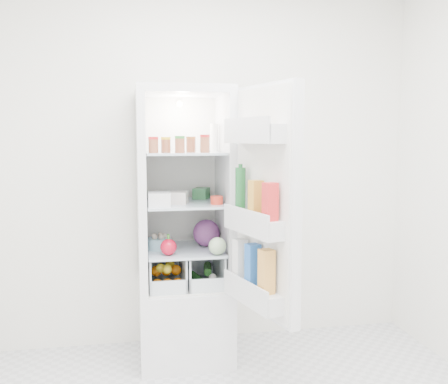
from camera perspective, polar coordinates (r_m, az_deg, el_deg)
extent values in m
cube|color=white|center=(3.59, -1.98, 3.39)|extent=(3.00, 0.02, 2.60)
cube|color=silver|center=(3.50, -4.51, -14.33)|extent=(0.60, 0.60, 0.50)
cube|color=silver|center=(3.29, -4.75, 11.38)|extent=(0.60, 0.60, 0.05)
cube|color=silver|center=(3.57, -5.11, 0.53)|extent=(0.60, 0.05, 1.25)
cube|color=silver|center=(3.28, -9.43, -0.05)|extent=(0.05, 0.60, 1.25)
cube|color=silver|center=(3.34, 0.06, 0.14)|extent=(0.05, 0.60, 1.25)
cube|color=white|center=(3.54, -5.07, 0.48)|extent=(0.50, 0.01, 1.25)
sphere|color=white|center=(3.49, -5.11, 10.01)|extent=(0.05, 0.05, 0.05)
cube|color=silver|center=(3.34, -4.54, -6.59)|extent=(0.49, 0.53, 0.01)
cube|color=silver|center=(3.28, -4.59, -1.30)|extent=(0.49, 0.53, 0.02)
cube|color=silver|center=(3.25, -4.64, 4.47)|extent=(0.49, 0.53, 0.02)
cylinder|color=#B21919|center=(3.10, -8.08, 5.25)|extent=(0.06, 0.06, 0.08)
cylinder|color=gold|center=(3.16, -6.66, 5.29)|extent=(0.06, 0.06, 0.08)
cylinder|color=#267226|center=(3.08, -5.07, 5.29)|extent=(0.06, 0.06, 0.08)
cylinder|color=brown|center=(3.19, -3.81, 5.33)|extent=(0.06, 0.06, 0.08)
cylinder|color=#B21919|center=(3.13, -2.19, 5.32)|extent=(0.06, 0.06, 0.08)
cylinder|color=white|center=(3.35, -1.12, 6.24)|extent=(0.07, 0.07, 0.18)
cube|color=silver|center=(3.10, -7.40, -0.84)|extent=(0.14, 0.14, 0.09)
cube|color=beige|center=(3.21, -5.42, -0.64)|extent=(0.16, 0.16, 0.08)
cylinder|color=red|center=(3.17, -0.83, -0.94)|extent=(0.10, 0.10, 0.05)
cube|color=silver|center=(3.45, -7.03, -0.48)|extent=(0.20, 0.18, 0.04)
cube|color=#387C48|center=(3.46, -2.61, -0.14)|extent=(0.14, 0.16, 0.07)
sphere|color=#561D52|center=(3.38, -2.02, -4.69)|extent=(0.18, 0.18, 0.18)
sphere|color=red|center=(3.15, -6.36, -6.28)|extent=(0.10, 0.10, 0.10)
cylinder|color=#98D1E2|center=(3.33, -7.42, -5.86)|extent=(0.19, 0.19, 0.07)
sphere|color=#9AB88A|center=(3.14, -0.76, -6.20)|extent=(0.11, 0.11, 0.11)
sphere|color=orange|center=(3.25, -7.62, -10.42)|extent=(0.07, 0.07, 0.07)
sphere|color=orange|center=(3.26, -6.46, -10.38)|extent=(0.07, 0.07, 0.07)
sphere|color=orange|center=(3.26, -5.30, -10.34)|extent=(0.07, 0.07, 0.07)
sphere|color=orange|center=(3.35, -7.75, -8.93)|extent=(0.07, 0.07, 0.07)
sphere|color=orange|center=(3.36, -6.62, -8.90)|extent=(0.07, 0.07, 0.07)
sphere|color=orange|center=(3.36, -5.51, -8.86)|extent=(0.07, 0.07, 0.07)
sphere|color=yellow|center=(3.29, -7.26, -8.61)|extent=(0.06, 0.06, 0.06)
sphere|color=yellow|center=(3.40, -6.18, -8.09)|extent=(0.06, 0.06, 0.06)
sphere|color=yellow|center=(3.25, -6.50, -8.76)|extent=(0.06, 0.06, 0.06)
cylinder|color=#1B4416|center=(3.40, -3.11, -9.83)|extent=(0.09, 0.21, 0.05)
cylinder|color=#1B4416|center=(3.44, -1.89, -8.74)|extent=(0.08, 0.21, 0.05)
sphere|color=white|center=(3.29, -2.12, -10.38)|extent=(0.05, 0.05, 0.05)
sphere|color=white|center=(3.30, -1.31, -9.74)|extent=(0.05, 0.05, 0.05)
cube|color=silver|center=(2.80, 4.96, -1.08)|extent=(0.22, 0.59, 1.30)
cube|color=white|center=(2.79, 4.34, -1.12)|extent=(0.16, 0.54, 1.26)
cube|color=silver|center=(2.74, 3.50, 6.62)|extent=(0.24, 0.51, 0.10)
cube|color=silver|center=(2.78, 3.43, -3.74)|extent=(0.24, 0.51, 0.10)
cube|color=silver|center=(2.88, 3.37, -11.60)|extent=(0.24, 0.51, 0.10)
sphere|color=#AF854F|center=(2.63, 4.70, 7.93)|extent=(0.05, 0.05, 0.05)
sphere|color=#AF854F|center=(2.70, 3.83, 7.90)|extent=(0.05, 0.05, 0.05)
sphere|color=#AF854F|center=(2.77, 3.00, 7.87)|extent=(0.05, 0.05, 0.05)
cylinder|color=#185426|center=(2.88, 1.89, 0.25)|extent=(0.06, 0.06, 0.26)
cube|color=gold|center=(2.73, 3.66, -0.74)|extent=(0.08, 0.08, 0.20)
cube|color=red|center=(2.60, 5.30, -1.11)|extent=(0.08, 0.08, 0.20)
cube|color=white|center=(2.95, 1.86, -7.68)|extent=(0.09, 0.09, 0.24)
cube|color=blue|center=(2.83, 3.30, -8.34)|extent=(0.09, 0.09, 0.24)
cube|color=#F3A545|center=(2.70, 4.88, -9.05)|extent=(0.09, 0.09, 0.24)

